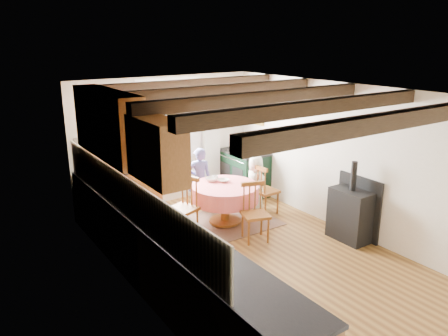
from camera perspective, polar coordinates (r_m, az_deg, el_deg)
floor at (r=6.57m, az=4.00°, el=-11.35°), size 3.60×5.50×0.00m
ceiling at (r=5.84m, az=4.48°, el=9.94°), size 3.60×5.50×0.00m
wall_back at (r=8.34m, az=-7.56°, el=3.51°), size 3.60×0.00×2.40m
wall_left at (r=5.23m, az=-11.50°, el=-4.74°), size 0.00×5.50×2.40m
wall_right at (r=7.31m, az=15.38°, el=1.16°), size 0.00×5.50×2.40m
beam_a at (r=4.48m, az=20.65°, el=5.72°), size 3.60×0.16×0.16m
beam_b at (r=5.11m, az=11.51°, el=7.69°), size 3.60×0.16×0.16m
beam_c at (r=5.85m, az=4.46°, el=9.06°), size 3.60×0.16×0.16m
beam_d at (r=6.65m, az=-0.98°, el=10.03°), size 3.60×0.16×0.16m
beam_e at (r=7.50m, az=-5.25°, el=10.72°), size 3.60×0.16×0.16m
splash_left at (r=5.50m, az=-12.54°, el=-3.73°), size 0.02×4.50×0.55m
splash_back at (r=7.94m, az=-13.94°, el=2.49°), size 1.40×0.02×0.55m
base_cabinet_left at (r=5.65m, az=-8.21°, el=-11.34°), size 0.60×5.30×0.88m
base_cabinet_back at (r=7.89m, az=-13.17°, el=-3.33°), size 1.30×0.60×0.88m
worktop_left at (r=5.46m, az=-8.22°, el=-7.02°), size 0.64×5.30×0.04m
worktop_back at (r=7.73m, az=-13.34°, el=-0.16°), size 1.30×0.64×0.04m
wall_cabinet_glass at (r=6.17m, az=-14.85°, el=5.57°), size 0.34×1.80×0.90m
wall_cabinet_solid at (r=4.82m, az=-8.72°, el=2.31°), size 0.34×0.90×0.70m
window_frame at (r=8.29m, az=-7.00°, el=6.27°), size 1.34×0.03×1.54m
window_pane at (r=8.30m, az=-7.01°, el=6.28°), size 1.20×0.01×1.40m
curtain_left at (r=7.98m, az=-12.01°, el=1.94°), size 0.35×0.10×2.10m
curtain_right at (r=8.74m, az=-1.67°, el=3.57°), size 0.35×0.10×2.10m
curtain_rod at (r=8.13m, az=-6.87°, el=10.35°), size 2.00×0.03×0.03m
wall_picture at (r=8.81m, az=4.08°, el=7.62°), size 0.04×0.50×0.60m
wall_plate at (r=8.73m, az=-1.39°, el=7.58°), size 0.30×0.02×0.30m
rug at (r=7.63m, az=0.12°, el=-7.08°), size 1.68×1.31×0.01m
dining_table at (r=7.50m, az=0.12°, el=-4.72°), size 1.14×1.14×0.69m
chair_near at (r=6.86m, az=4.11°, el=-5.80°), size 0.50×0.52×0.92m
chair_left at (r=7.04m, az=-5.38°, el=-5.03°), size 0.55×0.53×0.97m
chair_right at (r=7.92m, az=5.46°, el=-2.74°), size 0.43×0.41×0.91m
aga_range at (r=8.87m, az=2.61°, el=-0.56°), size 0.64×0.98×0.91m
cast_iron_stove at (r=7.09m, az=16.17°, el=-4.17°), size 0.38×0.64×1.28m
child_far at (r=8.00m, az=-3.19°, el=-1.48°), size 0.50×0.41×1.18m
child_right at (r=7.97m, az=4.07°, el=-2.08°), size 0.43×0.57×1.04m
bowl_a at (r=7.54m, az=-0.07°, el=-1.63°), size 0.20×0.20×0.05m
bowl_b at (r=7.57m, az=-1.61°, el=-1.50°), size 0.21×0.21×0.06m
cup at (r=7.58m, az=-1.13°, el=-1.33°), size 0.13×0.13×0.10m
canister_tall at (r=7.57m, az=-15.19°, el=0.54°), size 0.16×0.16×0.27m
canister_wide at (r=7.68m, az=-13.81°, el=0.72°), size 0.20×0.20×0.22m
canister_slim at (r=7.73m, az=-11.24°, el=1.15°), size 0.09×0.09×0.27m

